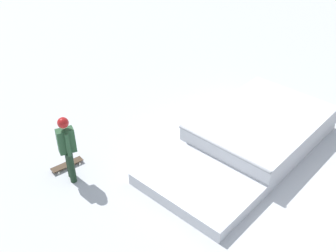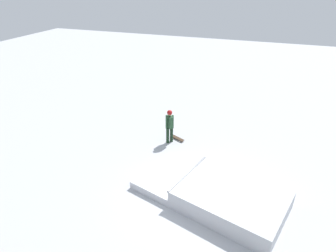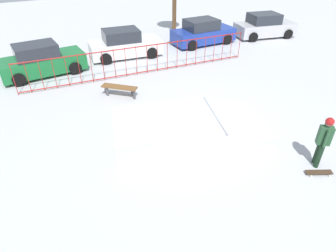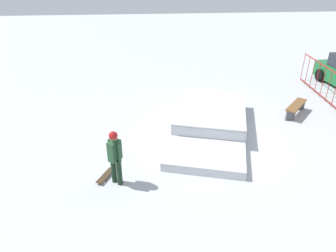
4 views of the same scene
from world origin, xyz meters
TOP-DOWN VIEW (x-y plane):
  - ground_plane at (0.00, 0.00)m, footprint 60.00×60.00m
  - skate_ramp at (-0.99, -0.02)m, footprint 5.91×3.98m
  - skater at (2.09, -3.42)m, footprint 0.43×0.41m
  - skateboard at (1.82, -3.79)m, footprint 0.81×0.53m

SIDE VIEW (x-z plane):
  - ground_plane at x=0.00m, z-range 0.00..0.00m
  - skateboard at x=1.82m, z-range 0.03..0.12m
  - skate_ramp at x=-0.99m, z-range -0.05..0.69m
  - skater at x=2.09m, z-range 0.14..1.87m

